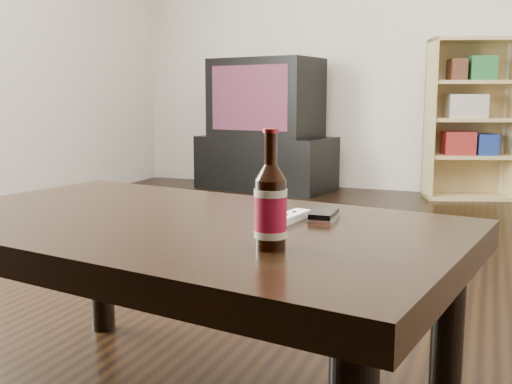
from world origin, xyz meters
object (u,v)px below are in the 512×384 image
(coffee_table, at_px, (178,246))
(remote, at_px, (289,217))
(tv_stand, at_px, (266,163))
(tv, at_px, (266,98))
(phone, at_px, (324,215))
(beer_bottle, at_px, (271,207))
(bookshelf, at_px, (469,116))

(coffee_table, bearing_deg, remote, 16.11)
(tv_stand, distance_m, coffee_table, 3.80)
(tv_stand, xyz_separation_m, tv, (-0.00, -0.00, 0.56))
(tv, bearing_deg, coffee_table, -62.40)
(tv, xyz_separation_m, coffee_table, (1.13, -3.62, -0.35))
(tv_stand, bearing_deg, phone, -57.08)
(tv_stand, xyz_separation_m, coffee_table, (1.13, -3.63, 0.21))
(tv, bearing_deg, beer_bottle, -59.07)
(tv_stand, relative_size, tv, 1.18)
(beer_bottle, bearing_deg, coffee_table, 148.35)
(coffee_table, distance_m, phone, 0.36)
(tv_stand, height_order, tv, tv)
(coffee_table, xyz_separation_m, phone, (0.33, 0.13, 0.08))
(tv_stand, relative_size, remote, 7.22)
(tv_stand, relative_size, bookshelf, 0.92)
(bookshelf, relative_size, remote, 7.85)
(tv, distance_m, coffee_table, 3.81)
(bookshelf, distance_m, beer_bottle, 3.96)
(tv, bearing_deg, bookshelf, 15.14)
(remote, bearing_deg, tv, 120.01)
(tv, distance_m, bookshelf, 1.67)
(tv_stand, bearing_deg, coffee_table, -62.41)
(tv, relative_size, coffee_table, 0.67)
(phone, xyz_separation_m, remote, (-0.07, -0.05, -0.00))
(beer_bottle, distance_m, phone, 0.33)
(beer_bottle, bearing_deg, bookshelf, 86.82)
(tv_stand, relative_size, beer_bottle, 4.94)
(coffee_table, height_order, beer_bottle, beer_bottle)
(phone, bearing_deg, remote, -144.75)
(tv, height_order, remote, tv)
(tv_stand, bearing_deg, bookshelf, 15.09)
(bookshelf, relative_size, beer_bottle, 5.36)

